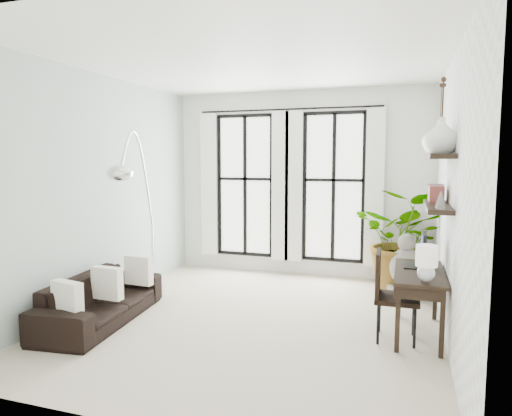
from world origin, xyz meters
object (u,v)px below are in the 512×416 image
at_px(desk_chair, 389,290).
at_px(desk, 419,276).
at_px(plant, 406,240).
at_px(buddha, 406,270).
at_px(sofa, 101,299).
at_px(arc_lamp, 137,171).

bearing_deg(desk_chair, desk, 27.14).
distance_m(plant, buddha, 0.54).
bearing_deg(buddha, sofa, -147.62).
xyz_separation_m(sofa, arc_lamp, (0.10, 0.72, 1.58)).
bearing_deg(plant, sofa, -143.58).
relative_size(sofa, arc_lamp, 0.81).
xyz_separation_m(sofa, buddha, (3.61, 2.29, 0.11)).
bearing_deg(buddha, desk, -84.99).
height_order(sofa, plant, plant).
xyz_separation_m(desk, desk_chair, (-0.32, -0.17, -0.14)).
bearing_deg(arc_lamp, desk, -0.02).
relative_size(plant, desk, 1.24).
height_order(plant, desk_chair, plant).
bearing_deg(desk, plant, 94.52).
height_order(desk, arc_lamp, arc_lamp).
bearing_deg(sofa, plant, -59.71).
bearing_deg(plant, desk, -85.48).
height_order(arc_lamp, buddha, arc_lamp).
xyz_separation_m(plant, arc_lamp, (-3.49, -1.93, 1.08)).
bearing_deg(buddha, arc_lamp, -155.87).
xyz_separation_m(plant, desk, (0.15, -1.94, -0.08)).
relative_size(desk, desk_chair, 1.27).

